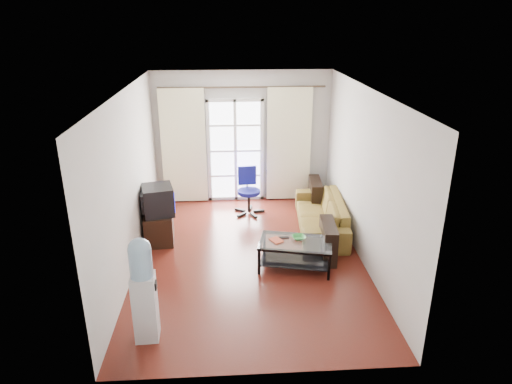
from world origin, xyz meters
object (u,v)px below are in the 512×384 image
(water_cooler, at_px, (143,288))
(sofa, at_px, (321,214))
(task_chair, at_px, (249,200))
(crt_tv, at_px, (157,200))
(coffee_table, at_px, (295,251))
(tv_stand, at_px, (159,226))

(water_cooler, bearing_deg, sofa, 44.44)
(task_chair, bearing_deg, crt_tv, -151.47)
(sofa, relative_size, coffee_table, 1.71)
(crt_tv, xyz_separation_m, task_chair, (1.61, 1.13, -0.50))
(tv_stand, relative_size, water_cooler, 0.53)
(sofa, xyz_separation_m, water_cooler, (-2.70, -2.87, 0.41))
(task_chair, bearing_deg, sofa, -39.91)
(tv_stand, bearing_deg, coffee_table, -30.95)
(coffee_table, relative_size, task_chair, 1.33)
(sofa, distance_m, crt_tv, 2.95)
(task_chair, relative_size, water_cooler, 0.68)
(coffee_table, bearing_deg, crt_tv, 154.92)
(water_cooler, bearing_deg, crt_tv, 92.00)
(sofa, xyz_separation_m, tv_stand, (-2.89, -0.25, -0.03))
(coffee_table, distance_m, task_chair, 2.26)
(crt_tv, bearing_deg, tv_stand, 76.44)
(sofa, relative_size, tv_stand, 2.93)
(tv_stand, xyz_separation_m, crt_tv, (-0.00, -0.04, 0.51))
(sofa, height_order, tv_stand, sofa)
(sofa, height_order, water_cooler, water_cooler)
(coffee_table, height_order, task_chair, task_chair)
(crt_tv, bearing_deg, coffee_table, -38.24)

